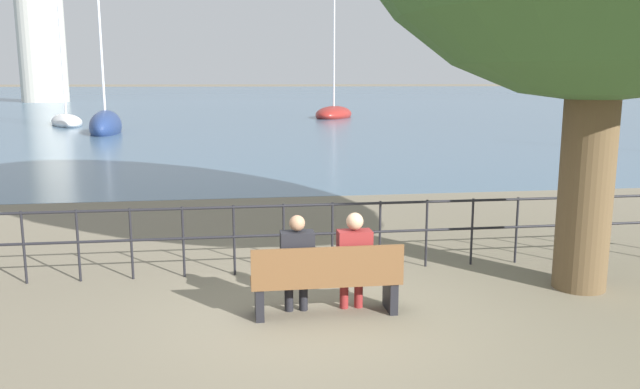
{
  "coord_description": "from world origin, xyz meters",
  "views": [
    {
      "loc": [
        -1.11,
        -7.23,
        2.83
      ],
      "look_at": [
        0.0,
        0.5,
        1.41
      ],
      "focal_mm": 35.0,
      "sensor_mm": 36.0,
      "label": 1
    }
  ],
  "objects_px": {
    "seated_person_left": "(297,261)",
    "sailboat_2": "(334,113)",
    "seated_person_right": "(354,258)",
    "sailboat_3": "(67,121)",
    "park_bench": "(327,281)",
    "sailboat_1": "(106,125)"
  },
  "relations": [
    {
      "from": "seated_person_left",
      "to": "seated_person_right",
      "type": "relative_size",
      "value": 0.99
    },
    {
      "from": "park_bench",
      "to": "sailboat_3",
      "type": "bearing_deg",
      "value": 108.19
    },
    {
      "from": "sailboat_1",
      "to": "sailboat_2",
      "type": "height_order",
      "value": "sailboat_2"
    },
    {
      "from": "sailboat_2",
      "to": "sailboat_3",
      "type": "bearing_deg",
      "value": -139.65
    },
    {
      "from": "park_bench",
      "to": "sailboat_1",
      "type": "xyz_separation_m",
      "value": [
        -7.91,
        28.61,
        -0.02
      ]
    },
    {
      "from": "seated_person_left",
      "to": "sailboat_2",
      "type": "relative_size",
      "value": 0.1
    },
    {
      "from": "sailboat_1",
      "to": "seated_person_left",
      "type": "bearing_deg",
      "value": -79.7
    },
    {
      "from": "park_bench",
      "to": "sailboat_3",
      "type": "relative_size",
      "value": 0.22
    },
    {
      "from": "seated_person_left",
      "to": "sailboat_2",
      "type": "bearing_deg",
      "value": 79.97
    },
    {
      "from": "park_bench",
      "to": "sailboat_3",
      "type": "distance_m",
      "value": 37.33
    },
    {
      "from": "seated_person_left",
      "to": "seated_person_right",
      "type": "bearing_deg",
      "value": -0.07
    },
    {
      "from": "sailboat_2",
      "to": "park_bench",
      "type": "bearing_deg",
      "value": -76.03
    },
    {
      "from": "seated_person_right",
      "to": "sailboat_3",
      "type": "bearing_deg",
      "value": 108.74
    },
    {
      "from": "seated_person_right",
      "to": "sailboat_1",
      "type": "relative_size",
      "value": 0.11
    },
    {
      "from": "park_bench",
      "to": "sailboat_1",
      "type": "height_order",
      "value": "sailboat_1"
    },
    {
      "from": "park_bench",
      "to": "seated_person_right",
      "type": "distance_m",
      "value": 0.44
    },
    {
      "from": "seated_person_right",
      "to": "seated_person_left",
      "type": "bearing_deg",
      "value": 179.93
    },
    {
      "from": "sailboat_1",
      "to": "sailboat_3",
      "type": "xyz_separation_m",
      "value": [
        -3.74,
        6.85,
        -0.16
      ]
    },
    {
      "from": "sailboat_2",
      "to": "seated_person_right",
      "type": "bearing_deg",
      "value": -75.57
    },
    {
      "from": "seated_person_left",
      "to": "sailboat_1",
      "type": "height_order",
      "value": "sailboat_1"
    },
    {
      "from": "sailboat_1",
      "to": "sailboat_3",
      "type": "bearing_deg",
      "value": 114.11
    },
    {
      "from": "park_bench",
      "to": "seated_person_left",
      "type": "xyz_separation_m",
      "value": [
        -0.35,
        0.08,
        0.25
      ]
    }
  ]
}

